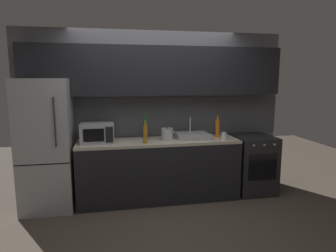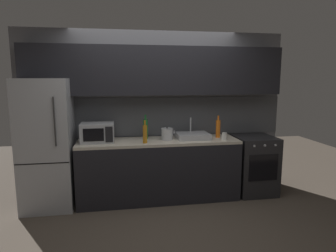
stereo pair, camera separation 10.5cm
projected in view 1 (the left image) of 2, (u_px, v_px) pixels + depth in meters
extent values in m
plane|color=#4C4238|center=(171.00, 228.00, 3.60)|extent=(10.00, 10.00, 0.00)
cube|color=slate|center=(154.00, 113.00, 4.66)|extent=(4.08, 0.10, 2.50)
cube|color=#4C4F54|center=(155.00, 117.00, 4.61)|extent=(4.08, 0.01, 0.60)
cube|color=black|center=(156.00, 71.00, 4.34)|extent=(3.75, 0.34, 0.70)
cube|color=black|center=(159.00, 171.00, 4.40)|extent=(2.34, 0.60, 0.86)
cube|color=beige|center=(159.00, 141.00, 4.33)|extent=(2.34, 0.60, 0.04)
cube|color=#ADAFB5|center=(46.00, 145.00, 4.03)|extent=(0.68, 0.66, 1.79)
cube|color=black|center=(42.00, 165.00, 3.74)|extent=(0.67, 0.00, 0.01)
cylinder|color=#333333|center=(55.00, 122.00, 3.67)|extent=(0.02, 0.02, 0.63)
cube|color=#232326|center=(253.00, 164.00, 4.69)|extent=(0.60, 0.60, 0.90)
cube|color=black|center=(263.00, 167.00, 4.38)|extent=(0.45, 0.01, 0.40)
cylinder|color=#B2B2B7|center=(254.00, 145.00, 4.29)|extent=(0.03, 0.02, 0.03)
cylinder|color=#B2B2B7|center=(264.00, 145.00, 4.32)|extent=(0.03, 0.02, 0.03)
cylinder|color=#B2B2B7|center=(275.00, 145.00, 4.35)|extent=(0.03, 0.02, 0.03)
cube|color=#A8AAAF|center=(97.00, 133.00, 4.16)|extent=(0.46, 0.34, 0.27)
cube|color=black|center=(94.00, 135.00, 3.98)|extent=(0.28, 0.01, 0.18)
cube|color=black|center=(109.00, 135.00, 4.02)|extent=(0.10, 0.01, 0.22)
cube|color=#ADAFB5|center=(192.00, 136.00, 4.45)|extent=(0.48, 0.38, 0.08)
cylinder|color=silver|center=(190.00, 124.00, 4.55)|extent=(0.02, 0.02, 0.22)
cylinder|color=#B7BABF|center=(167.00, 134.00, 4.33)|extent=(0.17, 0.17, 0.17)
sphere|color=black|center=(167.00, 128.00, 4.31)|extent=(0.02, 0.02, 0.02)
cone|color=#B7BABF|center=(174.00, 132.00, 4.34)|extent=(0.03, 0.03, 0.05)
cylinder|color=orange|center=(218.00, 129.00, 4.52)|extent=(0.07, 0.07, 0.27)
cylinder|color=orange|center=(218.00, 118.00, 4.49)|extent=(0.03, 0.03, 0.07)
cylinder|color=#1E6B2D|center=(146.00, 129.00, 4.37)|extent=(0.07, 0.07, 0.30)
cylinder|color=#1E6B2D|center=(145.00, 117.00, 4.34)|extent=(0.03, 0.03, 0.07)
cylinder|color=#B27019|center=(145.00, 134.00, 4.10)|extent=(0.06, 0.06, 0.25)
cylinder|color=#B27019|center=(145.00, 123.00, 4.08)|extent=(0.02, 0.02, 0.07)
cylinder|color=silver|center=(224.00, 136.00, 4.35)|extent=(0.07, 0.07, 0.11)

